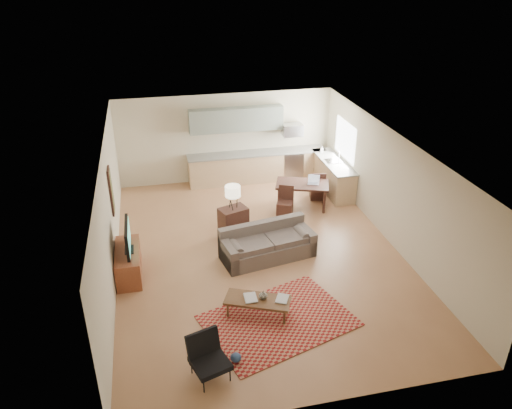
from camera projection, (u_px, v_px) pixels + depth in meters
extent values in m
plane|color=#A9724C|center=(259.00, 253.00, 11.78)|extent=(9.00, 9.00, 0.00)
plane|color=white|center=(259.00, 145.00, 10.56)|extent=(9.00, 9.00, 0.00)
plane|color=beige|center=(226.00, 138.00, 15.09)|extent=(6.50, 0.00, 6.50)
plane|color=beige|center=(328.00, 337.00, 7.25)|extent=(6.50, 0.00, 6.50)
plane|color=beige|center=(109.00, 217.00, 10.54)|extent=(0.00, 9.00, 9.00)
plane|color=beige|center=(393.00, 189.00, 11.80)|extent=(0.00, 9.00, 9.00)
cube|color=#A5A8AD|center=(291.00, 164.00, 15.60)|extent=(0.62, 0.62, 0.90)
cube|color=#A5A8AD|center=(292.00, 130.00, 15.13)|extent=(0.62, 0.40, 0.35)
cube|color=gray|center=(236.00, 119.00, 14.73)|extent=(2.80, 0.34, 0.70)
cube|color=white|center=(345.00, 140.00, 14.32)|extent=(0.02, 1.40, 1.05)
cube|color=maroon|center=(278.00, 321.00, 9.61)|extent=(3.15, 2.62, 0.02)
imported|color=maroon|center=(244.00, 299.00, 9.60)|extent=(0.27, 0.34, 0.03)
imported|color=navy|center=(276.00, 298.00, 9.63)|extent=(0.48, 0.49, 0.02)
imported|color=black|center=(263.00, 295.00, 9.60)|extent=(0.21, 0.21, 0.17)
imported|color=beige|center=(322.00, 149.00, 15.16)|extent=(0.13, 0.13, 0.19)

